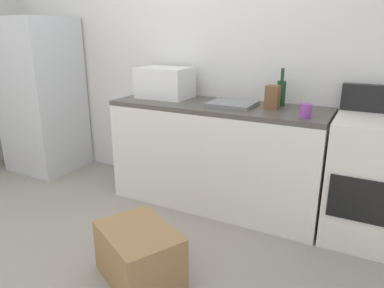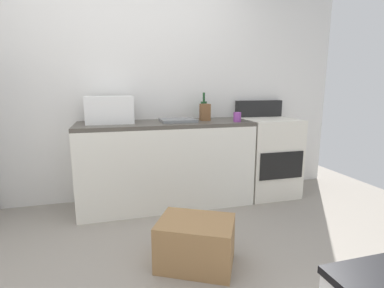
{
  "view_description": "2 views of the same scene",
  "coord_description": "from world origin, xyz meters",
  "px_view_note": "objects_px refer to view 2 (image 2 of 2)",
  "views": [
    {
      "loc": [
        1.45,
        -1.46,
        1.46
      ],
      "look_at": [
        0.27,
        0.8,
        0.66
      ],
      "focal_mm": 32.97,
      "sensor_mm": 36.0,
      "label": 1
    },
    {
      "loc": [
        -0.22,
        -1.74,
        1.24
      ],
      "look_at": [
        0.51,
        0.91,
        0.71
      ],
      "focal_mm": 26.73,
      "sensor_mm": 36.0,
      "label": 2
    }
  ],
  "objects_px": {
    "microwave": "(110,110)",
    "knife_block": "(205,112)",
    "cardboard_box_large": "(196,243)",
    "stove_oven": "(267,155)",
    "wine_bottle": "(204,109)",
    "coffee_mug": "(237,117)"
  },
  "relations": [
    {
      "from": "wine_bottle",
      "to": "microwave",
      "type": "bearing_deg",
      "value": -174.27
    },
    {
      "from": "microwave",
      "to": "knife_block",
      "type": "relative_size",
      "value": 2.56
    },
    {
      "from": "stove_oven",
      "to": "knife_block",
      "type": "relative_size",
      "value": 6.11
    },
    {
      "from": "cardboard_box_large",
      "to": "microwave",
      "type": "bearing_deg",
      "value": 114.23
    },
    {
      "from": "coffee_mug",
      "to": "stove_oven",
      "type": "bearing_deg",
      "value": 20.45
    },
    {
      "from": "knife_block",
      "to": "stove_oven",
      "type": "bearing_deg",
      "value": -1.68
    },
    {
      "from": "knife_block",
      "to": "cardboard_box_large",
      "type": "distance_m",
      "value": 1.51
    },
    {
      "from": "microwave",
      "to": "knife_block",
      "type": "xyz_separation_m",
      "value": [
        1.0,
        -0.04,
        -0.05
      ]
    },
    {
      "from": "microwave",
      "to": "cardboard_box_large",
      "type": "xyz_separation_m",
      "value": [
        0.55,
        -1.23,
        -0.87
      ]
    },
    {
      "from": "coffee_mug",
      "to": "cardboard_box_large",
      "type": "relative_size",
      "value": 0.19
    },
    {
      "from": "wine_bottle",
      "to": "knife_block",
      "type": "distance_m",
      "value": 0.15
    },
    {
      "from": "knife_block",
      "to": "cardboard_box_large",
      "type": "relative_size",
      "value": 0.34
    },
    {
      "from": "stove_oven",
      "to": "cardboard_box_large",
      "type": "relative_size",
      "value": 2.11
    },
    {
      "from": "cardboard_box_large",
      "to": "wine_bottle",
      "type": "bearing_deg",
      "value": 70.27
    },
    {
      "from": "microwave",
      "to": "cardboard_box_large",
      "type": "height_order",
      "value": "microwave"
    },
    {
      "from": "coffee_mug",
      "to": "cardboard_box_large",
      "type": "distance_m",
      "value": 1.46
    },
    {
      "from": "stove_oven",
      "to": "coffee_mug",
      "type": "xyz_separation_m",
      "value": [
        -0.48,
        -0.18,
        0.48
      ]
    },
    {
      "from": "microwave",
      "to": "wine_bottle",
      "type": "xyz_separation_m",
      "value": [
        1.03,
        0.1,
        -0.03
      ]
    },
    {
      "from": "stove_oven",
      "to": "knife_block",
      "type": "distance_m",
      "value": 0.94
    },
    {
      "from": "stove_oven",
      "to": "coffee_mug",
      "type": "bearing_deg",
      "value": -159.55
    },
    {
      "from": "microwave",
      "to": "coffee_mug",
      "type": "xyz_separation_m",
      "value": [
        1.29,
        -0.24,
        -0.09
      ]
    },
    {
      "from": "wine_bottle",
      "to": "cardboard_box_large",
      "type": "distance_m",
      "value": 1.64
    }
  ]
}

